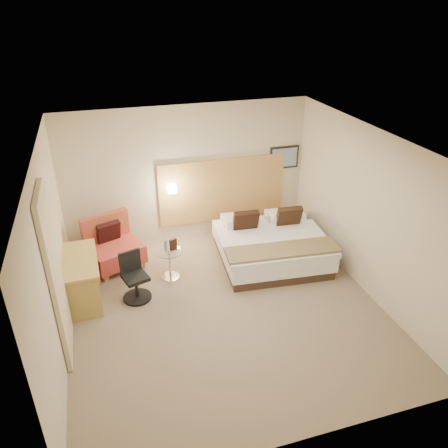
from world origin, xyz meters
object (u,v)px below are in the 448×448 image
object	(u,v)px
bed	(270,245)
desk	(82,267)
desk_chair	(135,280)
side_table	(170,263)
lounge_chair	(113,247)

from	to	relation	value
bed	desk	size ratio (longest dim) A/B	1.68
desk_chair	side_table	bearing A→B (deg)	32.45
side_table	desk_chair	world-z (taller)	desk_chair
side_table	desk_chair	bearing A→B (deg)	-147.55
lounge_chair	side_table	distance (m)	1.15
bed	lounge_chair	size ratio (longest dim) A/B	1.87
desk	desk_chair	bearing A→B (deg)	-15.86
lounge_chair	desk	bearing A→B (deg)	-120.54
side_table	desk	xyz separation A→B (m)	(-1.44, -0.19, 0.30)
bed	desk_chair	world-z (taller)	bed
side_table	desk_chair	xyz separation A→B (m)	(-0.65, -0.41, 0.04)
lounge_chair	side_table	xyz separation A→B (m)	(0.91, -0.71, -0.07)
bed	desk_chair	bearing A→B (deg)	-169.57
lounge_chair	desk_chair	xyz separation A→B (m)	(0.26, -1.12, -0.04)
desk	side_table	bearing A→B (deg)	7.47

